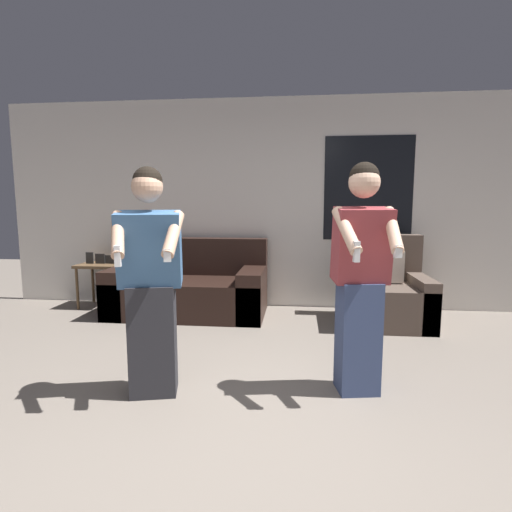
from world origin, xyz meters
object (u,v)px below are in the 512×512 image
(side_table, at_px, (101,269))
(person_right, at_px, (361,278))
(person_left, at_px, (151,283))
(couch, at_px, (190,289))
(armchair, at_px, (386,294))

(side_table, bearing_deg, person_right, -35.27)
(person_left, xyz_separation_m, person_right, (1.45, 0.19, 0.03))
(couch, height_order, armchair, armchair)
(armchair, height_order, person_right, person_right)
(side_table, bearing_deg, armchair, -5.48)
(armchair, xyz_separation_m, side_table, (-3.60, 0.35, 0.17))
(armchair, distance_m, person_right, 1.96)
(person_right, bearing_deg, armchair, 72.40)
(couch, distance_m, side_table, 1.29)
(armchair, xyz_separation_m, person_right, (-0.57, -1.80, 0.52))
(couch, distance_m, person_left, 2.21)
(side_table, xyz_separation_m, person_right, (3.03, -2.14, 0.34))
(person_left, bearing_deg, couch, 98.59)
(person_left, bearing_deg, side_table, 124.09)
(couch, height_order, side_table, couch)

